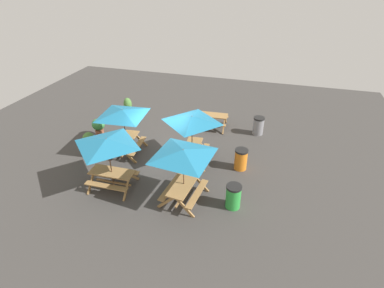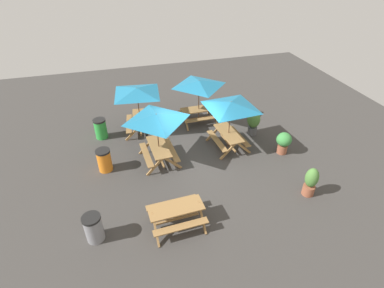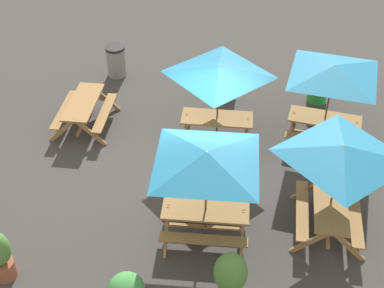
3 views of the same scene
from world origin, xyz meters
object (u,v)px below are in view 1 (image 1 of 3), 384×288
trash_bin_gray (258,126)px  potted_plant_2 (90,143)px  potted_plant_1 (99,126)px  picnic_table_4 (107,146)px  trash_bin_orange (241,159)px  picnic_table_3 (211,118)px  picnic_table_0 (192,123)px  picnic_table_1 (183,157)px  picnic_table_2 (123,116)px  trash_bin_green (233,196)px  potted_plant_0 (128,107)px

trash_bin_gray → potted_plant_2: potted_plant_2 is taller
potted_plant_1 → potted_plant_2: potted_plant_2 is taller
picnic_table_4 → trash_bin_orange: bearing=28.5°
picnic_table_3 → trash_bin_gray: 2.62m
picnic_table_0 → potted_plant_1: size_ratio=2.30×
picnic_table_4 → potted_plant_2: picnic_table_4 is taller
picnic_table_1 → potted_plant_2: picnic_table_1 is taller
picnic_table_0 → picnic_table_2: size_ratio=0.83×
picnic_table_0 → picnic_table_3: bearing=174.8°
trash_bin_green → potted_plant_1: potted_plant_1 is taller
picnic_table_0 → trash_bin_orange: (0.01, 2.26, -1.49)m
picnic_table_2 → potted_plant_2: 2.13m
picnic_table_2 → potted_plant_1: bearing=-121.4°
picnic_table_4 → trash_bin_gray: size_ratio=2.38×
trash_bin_orange → trash_bin_green: same height
trash_bin_green → picnic_table_1: bearing=-86.7°
picnic_table_2 → picnic_table_3: (-3.78, 3.31, -1.43)m
picnic_table_4 → trash_bin_gray: bearing=48.6°
picnic_table_1 → picnic_table_3: size_ratio=1.51×
picnic_table_1 → picnic_table_4: same height
trash_bin_green → picnic_table_3: bearing=-159.9°
picnic_table_4 → trash_bin_orange: size_ratio=2.38×
trash_bin_orange → potted_plant_1: (-0.89, -7.65, 0.10)m
picnic_table_4 → potted_plant_2: 3.14m
trash_bin_gray → potted_plant_1: size_ratio=0.97×
picnic_table_4 → potted_plant_1: (-3.64, -2.81, -1.39)m
potted_plant_0 → potted_plant_1: (2.63, -0.40, -0.03)m
picnic_table_3 → picnic_table_4: picnic_table_4 is taller
picnic_table_1 → trash_bin_orange: bearing=152.3°
trash_bin_orange → potted_plant_1: size_ratio=0.97×
trash_bin_green → potted_plant_2: potted_plant_2 is taller
picnic_table_0 → trash_bin_green: (2.58, 2.34, -1.49)m
picnic_table_0 → trash_bin_gray: size_ratio=2.38×
picnic_table_0 → picnic_table_1: 2.73m
trash_bin_orange → potted_plant_0: potted_plant_0 is taller
picnic_table_0 → picnic_table_4: size_ratio=1.00×
trash_bin_orange → trash_bin_green: bearing=1.8°
potted_plant_1 → picnic_table_2: bearing=63.2°
trash_bin_green → potted_plant_2: bearing=-103.2°
picnic_table_1 → picnic_table_2: 4.42m
picnic_table_2 → potted_plant_0: size_ratio=2.35×
picnic_table_0 → potted_plant_0: picnic_table_0 is taller
picnic_table_1 → picnic_table_4: (0.07, -3.02, 0.00)m
trash_bin_orange → trash_bin_green: size_ratio=1.00×
trash_bin_orange → trash_bin_gray: bearing=172.7°
picnic_table_4 → picnic_table_0: bearing=45.9°
trash_bin_orange → picnic_table_2: bearing=-87.9°
trash_bin_gray → potted_plant_1: bearing=-72.3°
picnic_table_1 → picnic_table_2: bearing=-117.7°
potted_plant_0 → picnic_table_0: bearing=54.8°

